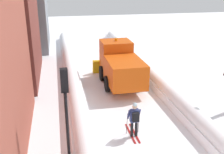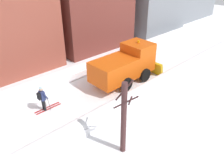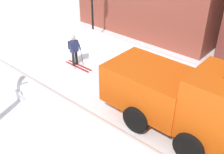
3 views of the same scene
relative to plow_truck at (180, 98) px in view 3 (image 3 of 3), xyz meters
name	(u,v)px [view 3 (image 3 of 3)]	position (x,y,z in m)	size (l,w,h in m)	color
ground_plane	(149,107)	(-0.44, -1.54, -1.48)	(80.00, 80.00, 0.00)	white
snowbank_left	(184,72)	(-3.38, -1.54, -1.02)	(1.10, 36.00, 1.05)	white
snowbank_right	(104,136)	(2.49, -1.54, -1.07)	(1.10, 36.00, 0.96)	white
plow_truck	(180,98)	(0.00, 0.00, 0.00)	(3.20, 5.98, 3.12)	#DB510F
skier	(74,48)	(-0.91, -6.82, -0.48)	(0.62, 1.80, 1.81)	black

